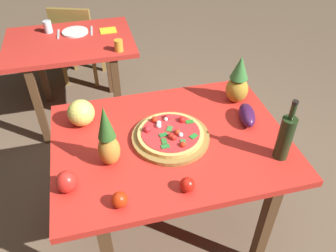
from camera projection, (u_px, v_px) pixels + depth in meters
ground_plane at (170, 221)px, 2.39m from camera, size 10.00×10.00×0.00m
display_table at (170, 150)px, 1.95m from camera, size 1.29×0.96×0.78m
background_table at (71, 53)px, 2.91m from camera, size 1.05×0.75×0.78m
dining_chair at (77, 40)px, 3.47m from camera, size 0.51×0.51×0.85m
pizza_board at (170, 137)px, 1.89m from camera, size 0.43×0.43×0.02m
pizza at (170, 133)px, 1.87m from camera, size 0.36×0.36×0.06m
wine_bottle at (285, 137)px, 1.70m from camera, size 0.08×0.08×0.35m
pineapple_left at (238, 82)px, 2.08m from camera, size 0.14×0.14×0.31m
pineapple_right at (108, 140)px, 1.65m from camera, size 0.11×0.11×0.35m
melon at (81, 113)px, 1.95m from camera, size 0.15×0.15×0.15m
bell_pepper at (67, 182)px, 1.59m from camera, size 0.10×0.10×0.11m
eggplant at (247, 115)px, 1.98m from camera, size 0.14×0.22×0.09m
tomato_by_bottle at (187, 185)px, 1.59m from camera, size 0.07×0.07×0.07m
tomato_near_board at (119, 200)px, 1.52m from camera, size 0.08×0.08×0.08m
drinking_glass_juice at (119, 45)px, 2.66m from camera, size 0.07×0.07×0.09m
drinking_glass_water at (48, 27)px, 2.91m from camera, size 0.07×0.07×0.10m
dinner_plate at (75, 32)px, 2.93m from camera, size 0.22×0.22×0.02m
fork_utensil at (58, 34)px, 2.91m from camera, size 0.02×0.18×0.01m
knife_utensil at (92, 31)px, 2.96m from camera, size 0.03×0.18×0.01m
napkin_folded at (108, 30)px, 2.96m from camera, size 0.14×0.12×0.01m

